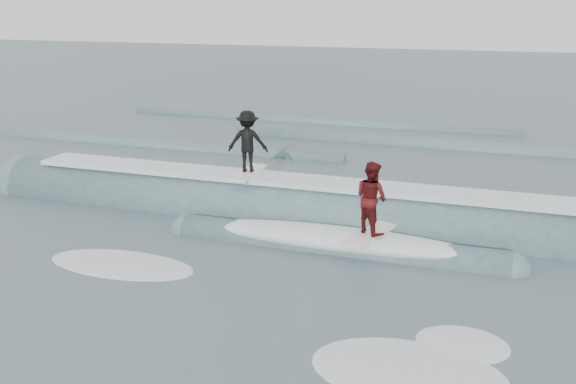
% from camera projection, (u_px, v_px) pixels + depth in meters
% --- Properties ---
extents(ground, '(160.00, 160.00, 0.00)m').
position_uv_depth(ground, '(205.00, 310.00, 13.93)').
color(ground, '#384952').
rests_on(ground, ground).
extents(breaking_wave, '(22.51, 3.95, 2.34)m').
position_uv_depth(breaking_wave, '(302.00, 219.00, 19.59)').
color(breaking_wave, '#3C6065').
rests_on(breaking_wave, ground).
extents(surfer_black, '(1.37, 2.01, 2.00)m').
position_uv_depth(surfer_black, '(248.00, 143.00, 19.77)').
color(surfer_black, white).
rests_on(surfer_black, ground).
extents(surfer_red, '(1.18, 2.07, 2.02)m').
position_uv_depth(surfer_red, '(371.00, 200.00, 16.65)').
color(surfer_red, white).
rests_on(surfer_red, ground).
extents(whitewater, '(12.43, 8.12, 0.10)m').
position_uv_depth(whitewater, '(281.00, 357.00, 12.11)').
color(whitewater, white).
rests_on(whitewater, ground).
extents(far_swells, '(37.54, 8.65, 0.80)m').
position_uv_depth(far_swells, '(310.00, 140.00, 30.85)').
color(far_swells, '#3C6065').
rests_on(far_swells, ground).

